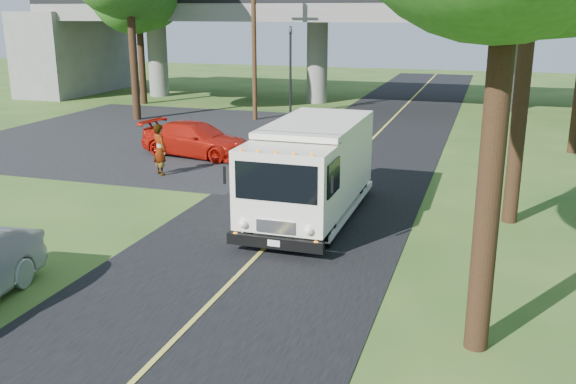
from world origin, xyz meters
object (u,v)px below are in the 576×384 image
at_px(step_van, 311,168).
at_px(traffic_signal, 290,61).
at_px(pedestrian, 160,150).
at_px(utility_pole, 254,38).
at_px(red_sedan, 196,139).

bearing_deg(step_van, traffic_signal, 109.37).
bearing_deg(pedestrian, traffic_signal, -57.01).
distance_m(utility_pole, red_sedan, 10.42).
height_order(utility_pole, step_van, utility_pole).
distance_m(traffic_signal, pedestrian, 15.28).
bearing_deg(traffic_signal, utility_pole, -126.87).
relative_size(traffic_signal, red_sedan, 1.04).
bearing_deg(utility_pole, red_sedan, -84.67).
xyz_separation_m(traffic_signal, pedestrian, (-0.45, -15.12, -2.21)).
height_order(traffic_signal, utility_pole, utility_pole).
xyz_separation_m(step_van, red_sedan, (-7.06, 6.87, -0.84)).
height_order(utility_pole, red_sedan, utility_pole).
distance_m(utility_pole, pedestrian, 13.64).
bearing_deg(red_sedan, pedestrian, -168.42).
relative_size(step_van, pedestrian, 3.50).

